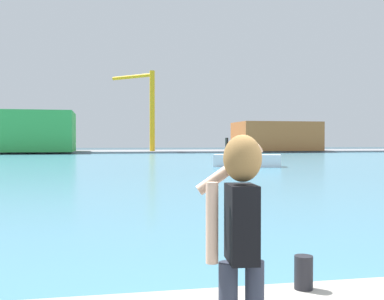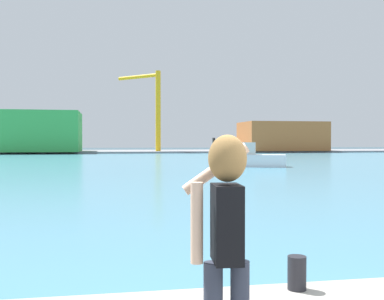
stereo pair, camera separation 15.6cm
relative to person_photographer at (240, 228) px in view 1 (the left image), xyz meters
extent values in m
plane|color=#334751|center=(1.17, 49.95, -1.62)|extent=(220.00, 220.00, 0.00)
cube|color=teal|center=(1.17, 51.95, -1.61)|extent=(140.00, 100.00, 0.02)
cube|color=gray|center=(1.17, 91.95, -1.44)|extent=(140.00, 20.00, 0.36)
cube|color=black|center=(0.01, 0.00, 0.03)|extent=(0.23, 0.36, 0.56)
sphere|color=#E0B293|center=(0.01, 0.00, 0.49)|extent=(0.22, 0.22, 0.22)
ellipsoid|color=olive|center=(0.01, -0.02, 0.50)|extent=(0.28, 0.26, 0.34)
cylinder|color=#E0B293|center=(-0.21, 0.00, 0.04)|extent=(0.09, 0.09, 0.58)
cylinder|color=#E0B293|center=(-0.02, 0.22, 0.41)|extent=(0.53, 0.13, 0.40)
cube|color=black|center=(-0.01, 0.34, 0.58)|extent=(0.02, 0.07, 0.14)
cylinder|color=black|center=(1.28, 1.71, -0.87)|extent=(0.21, 0.21, 0.38)
cube|color=white|center=(11.62, 35.66, -1.06)|extent=(6.11, 3.70, 1.06)
cube|color=silver|center=(10.94, 35.90, 0.00)|extent=(2.39, 2.00, 1.07)
cube|color=green|center=(-13.82, 86.42, 2.43)|extent=(15.74, 13.33, 7.37)
cube|color=#B26633|center=(34.41, 86.79, 1.66)|extent=(16.32, 10.60, 5.83)
cylinder|color=yellow|center=(8.82, 86.35, 6.55)|extent=(1.00, 1.00, 15.61)
cylinder|color=yellow|center=(5.20, 89.87, 13.55)|extent=(7.73, 7.54, 0.70)
camera|label=1|loc=(-0.99, -3.20, 0.63)|focal=43.22mm
camera|label=2|loc=(-0.83, -3.23, 0.63)|focal=43.22mm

